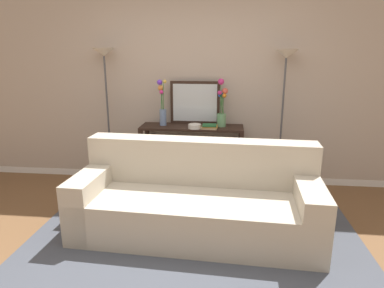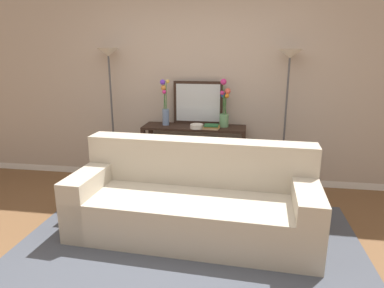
{
  "view_description": "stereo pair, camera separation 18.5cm",
  "coord_description": "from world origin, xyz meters",
  "px_view_note": "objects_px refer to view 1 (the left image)",
  "views": [
    {
      "loc": [
        0.45,
        -2.33,
        1.73
      ],
      "look_at": [
        0.06,
        1.2,
        0.75
      ],
      "focal_mm": 31.44,
      "sensor_mm": 36.0,
      "label": 1
    },
    {
      "loc": [
        0.63,
        -2.31,
        1.73
      ],
      "look_at": [
        0.06,
        1.2,
        0.75
      ],
      "focal_mm": 31.44,
      "sensor_mm": 36.0,
      "label": 2
    }
  ],
  "objects_px": {
    "wall_mirror": "(195,103)",
    "fruit_bowl": "(195,126)",
    "vase_short_flowers": "(222,108)",
    "console_table": "(192,145)",
    "floor_lamp_left": "(106,79)",
    "vase_tall_flowers": "(162,106)",
    "book_stack": "(210,127)",
    "book_row_under_console": "(169,182)",
    "floor_lamp_right": "(285,82)",
    "couch": "(197,202)"
  },
  "relations": [
    {
      "from": "vase_short_flowers",
      "to": "wall_mirror",
      "type": "bearing_deg",
      "value": 158.36
    },
    {
      "from": "book_stack",
      "to": "book_row_under_console",
      "type": "xyz_separation_m",
      "value": [
        -0.54,
        0.12,
        -0.79
      ]
    },
    {
      "from": "floor_lamp_left",
      "to": "vase_tall_flowers",
      "type": "height_order",
      "value": "floor_lamp_left"
    },
    {
      "from": "console_table",
      "to": "vase_tall_flowers",
      "type": "distance_m",
      "value": 0.63
    },
    {
      "from": "couch",
      "to": "wall_mirror",
      "type": "relative_size",
      "value": 3.68
    },
    {
      "from": "vase_short_flowers",
      "to": "couch",
      "type": "bearing_deg",
      "value": -99.78
    },
    {
      "from": "couch",
      "to": "wall_mirror",
      "type": "bearing_deg",
      "value": 96.58
    },
    {
      "from": "vase_short_flowers",
      "to": "console_table",
      "type": "bearing_deg",
      "value": -176.2
    },
    {
      "from": "floor_lamp_left",
      "to": "book_stack",
      "type": "distance_m",
      "value": 1.46
    },
    {
      "from": "couch",
      "to": "console_table",
      "type": "distance_m",
      "value": 1.18
    },
    {
      "from": "console_table",
      "to": "vase_short_flowers",
      "type": "xyz_separation_m",
      "value": [
        0.37,
        0.02,
        0.49
      ]
    },
    {
      "from": "floor_lamp_right",
      "to": "vase_short_flowers",
      "type": "distance_m",
      "value": 0.81
    },
    {
      "from": "wall_mirror",
      "to": "fruit_bowl",
      "type": "height_order",
      "value": "wall_mirror"
    },
    {
      "from": "floor_lamp_left",
      "to": "book_row_under_console",
      "type": "height_order",
      "value": "floor_lamp_left"
    },
    {
      "from": "console_table",
      "to": "fruit_bowl",
      "type": "height_order",
      "value": "fruit_bowl"
    },
    {
      "from": "book_stack",
      "to": "book_row_under_console",
      "type": "relative_size",
      "value": 0.44
    },
    {
      "from": "floor_lamp_right",
      "to": "vase_short_flowers",
      "type": "height_order",
      "value": "floor_lamp_right"
    },
    {
      "from": "floor_lamp_left",
      "to": "vase_short_flowers",
      "type": "height_order",
      "value": "floor_lamp_left"
    },
    {
      "from": "wall_mirror",
      "to": "book_stack",
      "type": "bearing_deg",
      "value": -53.56
    },
    {
      "from": "couch",
      "to": "console_table",
      "type": "xyz_separation_m",
      "value": [
        -0.17,
        1.14,
        0.26
      ]
    },
    {
      "from": "vase_tall_flowers",
      "to": "book_row_under_console",
      "type": "bearing_deg",
      "value": -15.69
    },
    {
      "from": "fruit_bowl",
      "to": "console_table",
      "type": "bearing_deg",
      "value": 111.75
    },
    {
      "from": "console_table",
      "to": "fruit_bowl",
      "type": "xyz_separation_m",
      "value": [
        0.05,
        -0.13,
        0.28
      ]
    },
    {
      "from": "wall_mirror",
      "to": "vase_short_flowers",
      "type": "xyz_separation_m",
      "value": [
        0.35,
        -0.14,
        -0.04
      ]
    },
    {
      "from": "couch",
      "to": "floor_lamp_right",
      "type": "height_order",
      "value": "floor_lamp_right"
    },
    {
      "from": "wall_mirror",
      "to": "vase_short_flowers",
      "type": "height_order",
      "value": "vase_short_flowers"
    },
    {
      "from": "vase_short_flowers",
      "to": "book_row_under_console",
      "type": "xyz_separation_m",
      "value": [
        -0.68,
        -0.02,
        -1.0
      ]
    },
    {
      "from": "vase_tall_flowers",
      "to": "vase_short_flowers",
      "type": "relative_size",
      "value": 0.96
    },
    {
      "from": "book_stack",
      "to": "couch",
      "type": "bearing_deg",
      "value": -93.32
    },
    {
      "from": "vase_tall_flowers",
      "to": "console_table",
      "type": "bearing_deg",
      "value": -3.14
    },
    {
      "from": "console_table",
      "to": "vase_short_flowers",
      "type": "distance_m",
      "value": 0.61
    },
    {
      "from": "vase_tall_flowers",
      "to": "book_row_under_console",
      "type": "height_order",
      "value": "vase_tall_flowers"
    },
    {
      "from": "book_stack",
      "to": "vase_tall_flowers",
      "type": "bearing_deg",
      "value": 167.08
    },
    {
      "from": "couch",
      "to": "book_row_under_console",
      "type": "bearing_deg",
      "value": 112.83
    },
    {
      "from": "console_table",
      "to": "book_row_under_console",
      "type": "bearing_deg",
      "value": 180.0
    },
    {
      "from": "floor_lamp_left",
      "to": "wall_mirror",
      "type": "xyz_separation_m",
      "value": [
        1.13,
        0.12,
        -0.3
      ]
    },
    {
      "from": "console_table",
      "to": "vase_tall_flowers",
      "type": "height_order",
      "value": "vase_tall_flowers"
    },
    {
      "from": "fruit_bowl",
      "to": "vase_short_flowers",
      "type": "bearing_deg",
      "value": 24.98
    },
    {
      "from": "wall_mirror",
      "to": "book_row_under_console",
      "type": "bearing_deg",
      "value": -153.49
    },
    {
      "from": "book_stack",
      "to": "book_row_under_console",
      "type": "bearing_deg",
      "value": 167.47
    },
    {
      "from": "wall_mirror",
      "to": "book_stack",
      "type": "xyz_separation_m",
      "value": [
        0.21,
        -0.28,
        -0.25
      ]
    },
    {
      "from": "wall_mirror",
      "to": "fruit_bowl",
      "type": "xyz_separation_m",
      "value": [
        0.03,
        -0.29,
        -0.25
      ]
    },
    {
      "from": "floor_lamp_right",
      "to": "book_stack",
      "type": "distance_m",
      "value": 1.05
    },
    {
      "from": "vase_short_flowers",
      "to": "fruit_bowl",
      "type": "height_order",
      "value": "vase_short_flowers"
    },
    {
      "from": "wall_mirror",
      "to": "console_table",
      "type": "bearing_deg",
      "value": -98.04
    },
    {
      "from": "vase_short_flowers",
      "to": "book_row_under_console",
      "type": "relative_size",
      "value": 1.29
    },
    {
      "from": "fruit_bowl",
      "to": "book_row_under_console",
      "type": "xyz_separation_m",
      "value": [
        -0.35,
        0.13,
        -0.79
      ]
    },
    {
      "from": "console_table",
      "to": "couch",
      "type": "bearing_deg",
      "value": -81.33
    },
    {
      "from": "couch",
      "to": "floor_lamp_left",
      "type": "xyz_separation_m",
      "value": [
        -1.28,
        1.18,
        1.08
      ]
    },
    {
      "from": "floor_lamp_right",
      "to": "vase_tall_flowers",
      "type": "height_order",
      "value": "floor_lamp_right"
    }
  ]
}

